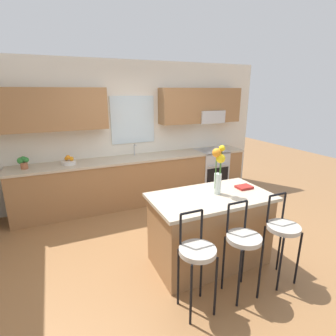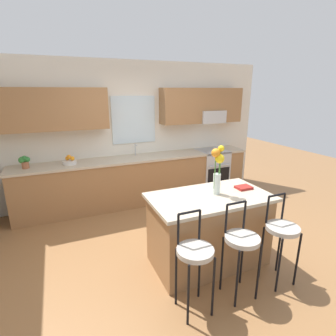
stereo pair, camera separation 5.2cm
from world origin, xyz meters
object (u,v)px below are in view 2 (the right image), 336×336
(bar_stool_middle, at_px, (241,243))
(fruit_bowl_oranges, at_px, (70,161))
(bar_stool_near, at_px, (195,255))
(flower_vase, at_px, (217,166))
(kitchen_island, at_px, (209,229))
(bar_stool_far, at_px, (282,232))
(cookbook, at_px, (244,187))
(potted_plant_small, at_px, (24,161))
(oven_range, at_px, (211,171))

(bar_stool_middle, relative_size, fruit_bowl_oranges, 4.34)
(bar_stool_near, distance_m, flower_vase, 1.12)
(kitchen_island, relative_size, bar_stool_middle, 1.43)
(kitchen_island, distance_m, fruit_bowl_oranges, 2.71)
(bar_stool_middle, relative_size, bar_stool_far, 1.00)
(fruit_bowl_oranges, bearing_deg, bar_stool_middle, -62.26)
(kitchen_island, bearing_deg, bar_stool_far, -48.83)
(cookbook, relative_size, potted_plant_small, 0.94)
(bar_stool_near, distance_m, fruit_bowl_oranges, 3.00)
(bar_stool_far, distance_m, flower_vase, 1.03)
(oven_range, distance_m, fruit_bowl_oranges, 2.93)
(oven_range, xyz_separation_m, bar_stool_far, (-0.84, -2.80, 0.18))
(flower_vase, bearing_deg, bar_stool_near, -134.63)
(cookbook, xyz_separation_m, fruit_bowl_oranges, (-2.02, 2.16, 0.03))
(oven_range, height_order, flower_vase, flower_vase)
(oven_range, bearing_deg, potted_plant_small, 179.58)
(oven_range, distance_m, bar_stool_far, 2.93)
(bar_stool_middle, bearing_deg, potted_plant_small, 127.58)
(potted_plant_small, bearing_deg, fruit_bowl_oranges, 0.12)
(bar_stool_middle, xyz_separation_m, cookbook, (0.53, 0.67, 0.30))
(oven_range, relative_size, kitchen_island, 0.62)
(oven_range, relative_size, cookbook, 4.60)
(bar_stool_far, relative_size, potted_plant_small, 4.92)
(cookbook, bearing_deg, flower_vase, -177.73)
(bar_stool_middle, distance_m, flower_vase, 0.93)
(bar_stool_near, xyz_separation_m, bar_stool_middle, (0.55, 0.00, 0.00))
(bar_stool_near, relative_size, potted_plant_small, 4.92)
(fruit_bowl_oranges, bearing_deg, flower_vase, -54.06)
(oven_range, height_order, bar_stool_near, bar_stool_near)
(bar_stool_far, xyz_separation_m, fruit_bowl_oranges, (-2.04, 2.83, 0.33))
(bar_stool_far, bearing_deg, cookbook, 91.84)
(oven_range, height_order, bar_stool_far, bar_stool_far)
(bar_stool_middle, height_order, flower_vase, flower_vase)
(bar_stool_near, xyz_separation_m, flower_vase, (0.64, 0.65, 0.65))
(bar_stool_middle, xyz_separation_m, potted_plant_small, (-2.18, 2.83, 0.40))
(bar_stool_far, bearing_deg, bar_stool_near, 180.00)
(kitchen_island, relative_size, bar_stool_near, 1.43)
(flower_vase, relative_size, fruit_bowl_oranges, 2.54)
(bar_stool_near, relative_size, bar_stool_middle, 1.00)
(flower_vase, xyz_separation_m, potted_plant_small, (-2.27, 2.18, -0.25))
(bar_stool_near, bearing_deg, bar_stool_middle, 0.00)
(oven_range, relative_size, potted_plant_small, 4.34)
(kitchen_island, distance_m, cookbook, 0.71)
(bar_stool_near, bearing_deg, fruit_bowl_oranges, 108.34)
(oven_range, bearing_deg, bar_stool_near, -124.72)
(oven_range, bearing_deg, cookbook, -112.01)
(bar_stool_far, height_order, potted_plant_small, potted_plant_small)
(bar_stool_middle, bearing_deg, flower_vase, 81.95)
(bar_stool_middle, bearing_deg, oven_range, 63.59)
(bar_stool_far, distance_m, potted_plant_small, 3.95)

